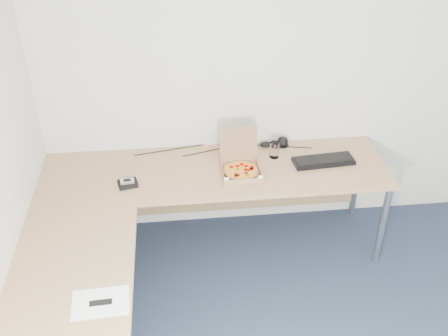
{
  "coord_description": "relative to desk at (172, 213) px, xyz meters",
  "views": [
    {
      "loc": [
        -0.77,
        -1.74,
        2.85
      ],
      "look_at": [
        -0.45,
        1.28,
        0.82
      ],
      "focal_mm": 42.27,
      "sensor_mm": 36.0,
      "label": 1
    }
  ],
  "objects": [
    {
      "name": "pizza_box",
      "position": [
        0.5,
        0.38,
        0.06
      ],
      "size": [
        0.27,
        0.32,
        0.28
      ],
      "rotation": [
        0.0,
        0.0,
        0.03
      ],
      "color": "#A07349",
      "rests_on": "desk"
    },
    {
      "name": "paper_sheet",
      "position": [
        -0.39,
        -0.76,
        0.03
      ],
      "size": [
        0.31,
        0.23,
        0.0
      ],
      "primitive_type": "cube",
      "rotation": [
        0.0,
        0.0,
        0.05
      ],
      "color": "white",
      "rests_on": "desk"
    },
    {
      "name": "room_shell",
      "position": [
        0.82,
        -0.97,
        0.55
      ],
      "size": [
        3.5,
        3.5,
        2.5
      ],
      "primitive_type": null,
      "color": "beige",
      "rests_on": "ground"
    },
    {
      "name": "dome_speaker",
      "position": [
        0.87,
        0.71,
        0.07
      ],
      "size": [
        0.09,
        0.09,
        0.08
      ],
      "primitive_type": "ellipsoid",
      "color": "black",
      "rests_on": "desk"
    },
    {
      "name": "drinking_glass",
      "position": [
        0.78,
        0.55,
        0.09
      ],
      "size": [
        0.07,
        0.07,
        0.12
      ],
      "primitive_type": "cylinder",
      "color": "white",
      "rests_on": "desk"
    },
    {
      "name": "cable_bundle",
      "position": [
        0.38,
        0.71,
        0.03
      ],
      "size": [
        0.65,
        0.13,
        0.01
      ],
      "primitive_type": null,
      "rotation": [
        0.0,
        0.0,
        0.14
      ],
      "color": "black",
      "rests_on": "desk"
    },
    {
      "name": "desk",
      "position": [
        0.0,
        0.0,
        0.0
      ],
      "size": [
        2.5,
        2.2,
        0.73
      ],
      "color": "tan",
      "rests_on": "ground"
    },
    {
      "name": "keyboard",
      "position": [
        1.12,
        0.44,
        0.04
      ],
      "size": [
        0.46,
        0.19,
        0.03
      ],
      "primitive_type": "cube",
      "rotation": [
        0.0,
        0.0,
        0.08
      ],
      "color": "black",
      "rests_on": "desk"
    },
    {
      "name": "wallet",
      "position": [
        -0.29,
        0.3,
        0.04
      ],
      "size": [
        0.15,
        0.13,
        0.02
      ],
      "primitive_type": "cube",
      "rotation": [
        0.0,
        0.0,
        0.2
      ],
      "color": "black",
      "rests_on": "desk"
    },
    {
      "name": "mouse",
      "position": [
        0.75,
        0.7,
        0.05
      ],
      "size": [
        0.11,
        0.07,
        0.04
      ],
      "primitive_type": "ellipsoid",
      "rotation": [
        0.0,
        0.0,
        0.04
      ],
      "color": "black",
      "rests_on": "desk"
    },
    {
      "name": "phone",
      "position": [
        -0.3,
        0.3,
        0.06
      ],
      "size": [
        0.1,
        0.06,
        0.02
      ],
      "primitive_type": "cube",
      "rotation": [
        0.0,
        0.0,
        0.1
      ],
      "color": "#B2B5BA",
      "rests_on": "wallet"
    }
  ]
}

